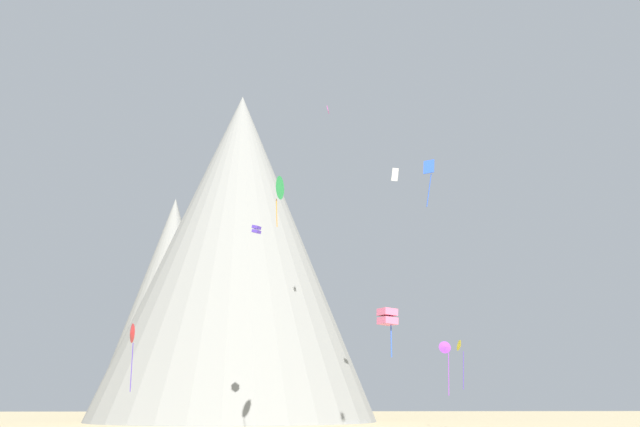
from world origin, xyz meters
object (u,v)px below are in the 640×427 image
kite_green_mid (279,188)px  kite_indigo_mid (256,229)px  kite_blue_mid (429,171)px  kite_magenta_high (328,110)px  kite_rainbow_low (387,317)px  kite_violet_low (445,348)px  kite_yellow_low (460,347)px  kite_white_high (395,175)px  rock_massif (234,271)px  kite_red_low (131,335)px

kite_green_mid → kite_indigo_mid: 7.98m
kite_blue_mid → kite_magenta_high: (-7.03, 23.30, 15.74)m
kite_magenta_high → kite_rainbow_low: bearing=61.3°
kite_violet_low → kite_blue_mid: size_ratio=1.27×
kite_indigo_mid → kite_yellow_low: bearing=145.6°
kite_yellow_low → kite_blue_mid: 31.80m
kite_violet_low → kite_green_mid: size_ratio=1.04×
kite_violet_low → kite_magenta_high: size_ratio=5.64×
kite_rainbow_low → kite_blue_mid: size_ratio=0.80×
kite_white_high → kite_blue_mid: kite_white_high is taller
kite_magenta_high → kite_indigo_mid: bearing=3.6°
kite_rainbow_low → kite_blue_mid: 16.49m
kite_yellow_low → kite_rainbow_low: 38.17m
rock_massif → kite_white_high: bearing=-56.8°
kite_yellow_low → kite_red_low: (-35.62, -18.31, -0.39)m
kite_blue_mid → kite_indigo_mid: 23.17m
kite_green_mid → kite_magenta_high: size_ratio=5.42×
kite_white_high → kite_violet_low: bearing=-65.8°
kite_blue_mid → kite_rainbow_low: bearing=-49.7°
kite_red_low → rock_massif: bearing=147.1°
kite_yellow_low → kite_white_high: bearing=108.6°
kite_green_mid → kite_red_low: size_ratio=0.85×
rock_massif → kite_blue_mid: size_ratio=13.81×
kite_red_low → kite_indigo_mid: (11.03, 8.10, 12.16)m
rock_massif → kite_white_high: (21.37, -32.69, 6.26)m
kite_white_high → kite_indigo_mid: 20.10m
rock_massif → kite_indigo_mid: size_ratio=53.87×
kite_green_mid → kite_red_low: (-13.38, -0.91, -14.71)m
kite_magenta_high → kite_blue_mid: bearing=74.7°
rock_massif → kite_yellow_low: size_ratio=10.15×
kite_violet_low → rock_massif: bearing=117.7°
kite_red_low → kite_violet_low: bearing=73.8°
kite_violet_low → kite_red_low: (-30.55, -4.93, 0.73)m
kite_red_low → kite_magenta_high: (19.35, 14.08, 29.10)m
kite_yellow_low → kite_magenta_high: 33.27m
rock_massif → kite_magenta_high: 38.72m
kite_green_mid → kite_red_low: kite_green_mid is taller
kite_white_high → kite_green_mid: size_ratio=0.32×
kite_blue_mid → kite_magenta_high: 28.98m
kite_blue_mid → kite_indigo_mid: kite_blue_mid is taller
kite_green_mid → kite_yellow_low: bearing=148.5°
kite_rainbow_low → rock_massif: bearing=166.1°
kite_red_low → kite_indigo_mid: kite_indigo_mid is taller
kite_violet_low → kite_magenta_high: bearing=138.9°
kite_white_high → kite_green_mid: kite_white_high is taller
kite_red_low → kite_indigo_mid: size_ratio=5.60×
kite_yellow_low → kite_rainbow_low: size_ratio=1.71×
rock_massif → kite_rainbow_low: 68.02m
rock_massif → kite_violet_low: (24.23, -42.71, -15.56)m
kite_red_low → kite_rainbow_low: bearing=25.8°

